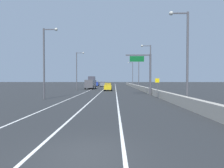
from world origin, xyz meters
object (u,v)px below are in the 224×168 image
Objects in this scene: lamp_post_left_mid at (78,68)px; lamp_post_right_third at (138,70)px; overhead_sign_gantry at (146,69)px; car_gray_2 at (103,84)px; lamp_post_right_fourth at (132,73)px; car_blue_0 at (96,84)px; lamp_post_right_near at (185,52)px; lamp_post_right_second at (149,65)px; speed_advisory_sign at (157,87)px; car_yellow_1 at (108,87)px; box_truck at (91,83)px; lamp_post_left_near at (46,58)px.

lamp_post_right_third is at bearing 27.26° from lamp_post_left_mid.
overhead_sign_gantry is 21.80m from lamp_post_left_mid.
lamp_post_right_third is 2.25× the size of car_gray_2.
lamp_post_right_fourth is 15.79m from car_blue_0.
lamp_post_right_near is 1.00× the size of lamp_post_left_mid.
lamp_post_right_fourth is 13.23m from car_gray_2.
lamp_post_right_second is at bearing -89.95° from lamp_post_right_fourth.
overhead_sign_gantry is 0.74× the size of lamp_post_left_mid.
speed_advisory_sign is 0.29× the size of lamp_post_right_second.
car_gray_2 is at bearing 108.90° from lamp_post_right_second.
overhead_sign_gantry is at bearing -60.74° from car_yellow_1.
car_gray_2 is (-3.23, 27.86, 0.01)m from car_yellow_1.
lamp_post_right_second is 12.97m from car_yellow_1.
box_truck is (2.45, 8.46, -4.07)m from lamp_post_left_mid.
lamp_post_right_fourth is at bearing 88.73° from speed_advisory_sign.
lamp_post_right_third reaches higher than overhead_sign_gantry.
box_truck is at bearing 112.30° from lamp_post_right_near.
overhead_sign_gantry is 1.59× the size of car_blue_0.
speed_advisory_sign is 49.06m from car_gray_2.
lamp_post_left_near is at bearing -111.67° from car_yellow_1.
speed_advisory_sign is 27.33m from lamp_post_left_mid.
lamp_post_right_near reaches higher than car_gray_2.
speed_advisory_sign is 33.10m from box_truck.
lamp_post_right_third reaches higher than car_yellow_1.
car_blue_0 is 1.04× the size of car_gray_2.
box_truck is at bearing 114.40° from speed_advisory_sign.
lamp_post_right_fourth is 1.00× the size of lamp_post_left_near.
lamp_post_left_mid is 27.00m from car_gray_2.
lamp_post_right_third is at bearing 89.89° from lamp_post_right_second.
car_gray_2 is at bearing 103.13° from speed_advisory_sign.
lamp_post_right_near reaches higher than car_blue_0.
lamp_post_right_third is 1.05× the size of box_truck.
lamp_post_right_third is at bearing 87.83° from speed_advisory_sign.
lamp_post_right_near is at bearing -81.98° from overhead_sign_gantry.
lamp_post_left_mid is 2.48× the size of car_yellow_1.
lamp_post_right_second is 37.27m from lamp_post_right_fourth.
lamp_post_left_near is at bearing -155.09° from overhead_sign_gantry.
box_truck is at bearing 85.52° from lamp_post_left_near.
lamp_post_left_mid is at bearing 136.10° from overhead_sign_gantry.
overhead_sign_gantry is 0.74× the size of lamp_post_right_near.
overhead_sign_gantry is 2.50× the size of speed_advisory_sign.
speed_advisory_sign reaches higher than car_blue_0.
lamp_post_right_fourth is 2.48× the size of car_yellow_1.
car_blue_0 is 30.61m from car_yellow_1.
lamp_post_right_near reaches higher than car_yellow_1.
lamp_post_right_fourth is at bearing 52.27° from box_truck.
lamp_post_left_near is 31.18m from box_truck.
box_truck is at bearing -178.26° from lamp_post_right_third.
lamp_post_right_fourth reaches higher than car_blue_0.
car_blue_0 is at bearing 101.31° from car_yellow_1.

